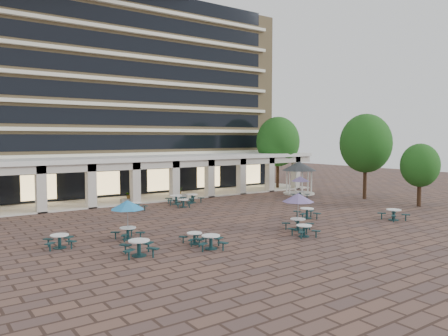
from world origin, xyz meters
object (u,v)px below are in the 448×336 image
(planter_right, at_px, (180,195))
(gazebo, at_px, (299,170))
(picnic_table_0, at_px, (211,241))
(picnic_table_1, at_px, (194,237))
(picnic_table_2, at_px, (304,230))
(planter_left, at_px, (129,199))

(planter_right, bearing_deg, gazebo, -18.37)
(picnic_table_0, distance_m, picnic_table_1, 1.55)
(picnic_table_2, height_order, gazebo, gazebo)
(picnic_table_1, xyz_separation_m, planter_left, (3.11, 17.07, 0.08))
(picnic_table_1, bearing_deg, picnic_table_0, -82.58)
(planter_left, bearing_deg, gazebo, -13.06)
(gazebo, height_order, planter_right, gazebo)
(picnic_table_2, xyz_separation_m, planter_left, (-3.58, 19.47, 0.04))
(gazebo, bearing_deg, picnic_table_2, -134.15)
(picnic_table_1, height_order, planter_right, planter_right)
(picnic_table_0, height_order, picnic_table_2, picnic_table_0)
(picnic_table_1, distance_m, picnic_table_2, 7.11)
(picnic_table_2, relative_size, planter_right, 1.28)
(gazebo, bearing_deg, planter_left, 166.94)
(picnic_table_2, height_order, planter_left, planter_left)
(planter_left, xyz_separation_m, planter_right, (5.54, 0.00, -0.03))
(picnic_table_0, xyz_separation_m, planter_right, (8.50, 18.61, -0.01))
(picnic_table_1, height_order, planter_left, planter_left)
(picnic_table_0, relative_size, picnic_table_1, 1.38)
(picnic_table_0, distance_m, gazebo, 25.80)
(picnic_table_1, xyz_separation_m, picnic_table_2, (6.69, -2.40, 0.04))
(picnic_table_2, xyz_separation_m, planter_right, (1.95, 19.47, 0.02))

